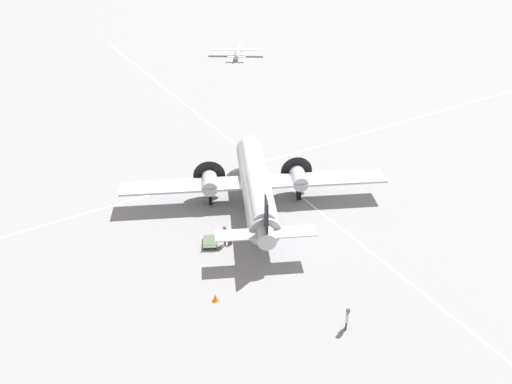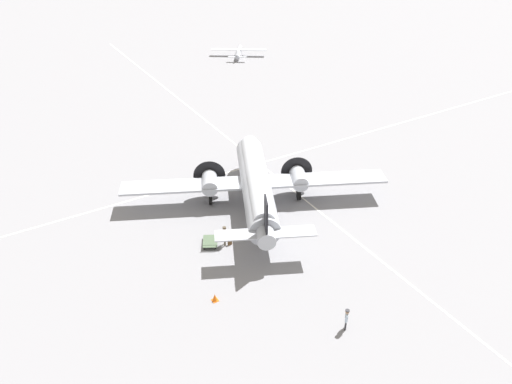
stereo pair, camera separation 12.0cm
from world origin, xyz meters
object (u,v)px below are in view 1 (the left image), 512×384
Objects in this scene: airliner_main at (256,181)px; light_aircraft_distant at (238,51)px; traffic_cone at (215,298)px; baggage_cart at (210,242)px; crew_foreground at (347,317)px; suitcase_near_door at (230,242)px; passenger_boarding at (225,234)px.

light_aircraft_distant is (21.11, 41.19, -1.74)m from airliner_main.
baggage_cart is at bearing 66.69° from traffic_cone.
light_aircraft_distant is 14.08× the size of traffic_cone.
suitcase_near_door is at bearing 54.40° from crew_foreground.
airliner_main is at bearing -34.47° from baggage_cart.
traffic_cone is (-2.58, -5.98, -0.00)m from baggage_cart.
airliner_main reaches higher than light_aircraft_distant.
crew_foreground is 9.25m from traffic_cone.
suitcase_near_door is at bearing -100.19° from passenger_boarding.
traffic_cone is (-29.87, -50.31, -0.51)m from light_aircraft_distant.
airliner_main is at bearing -33.43° from passenger_boarding.
passenger_boarding is at bearing 56.02° from traffic_cone.
baggage_cart is 6.51m from traffic_cone.
baggage_cart is (-1.01, 0.66, -0.83)m from passenger_boarding.
traffic_cone reaches higher than baggage_cart.
crew_foreground is 61.77m from light_aircraft_distant.
airliner_main is 10.98× the size of baggage_cart.
light_aircraft_distant is (25.93, 45.19, 0.54)m from suitcase_near_door.
traffic_cone is (-3.94, -5.12, 0.04)m from suitcase_near_door.
passenger_boarding is 0.96m from suitcase_near_door.
airliner_main is 46.32m from light_aircraft_distant.
airliner_main is at bearing -173.79° from light_aircraft_distant.
traffic_cone is (-8.75, -9.12, -2.25)m from airliner_main.
crew_foreground is (-2.49, -15.89, -1.46)m from airliner_main.
passenger_boarding is at bearing -94.46° from baggage_cart.
light_aircraft_distant is at bearing 60.16° from suitcase_near_door.
airliner_main reaches higher than baggage_cart.
crew_foreground reaches higher than traffic_cone.
traffic_cone reaches higher than suitcase_near_door.
baggage_cart is 3.52× the size of traffic_cone.
baggage_cart is at bearing 147.62° from suitcase_near_door.
crew_foreground is 0.20× the size of light_aircraft_distant.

